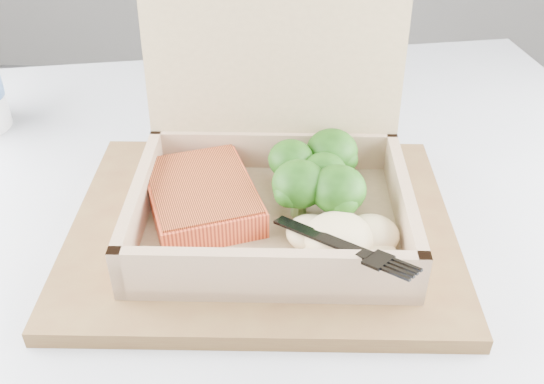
{
  "coord_description": "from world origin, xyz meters",
  "views": [
    {
      "loc": [
        -0.58,
        -0.45,
        1.11
      ],
      "look_at": [
        -0.6,
        -0.02,
        0.8
      ],
      "focal_mm": 40.0,
      "sensor_mm": 36.0,
      "label": 1
    }
  ],
  "objects": [
    {
      "name": "serving_tray",
      "position": [
        -0.61,
        -0.03,
        0.76
      ],
      "size": [
        0.35,
        0.28,
        0.01
      ],
      "primitive_type": "cube",
      "rotation": [
        0.0,
        0.0,
        0.03
      ],
      "color": "brown",
      "rests_on": "cafe_table"
    },
    {
      "name": "takeout_container",
      "position": [
        -0.6,
        -0.0,
        0.83
      ],
      "size": [
        0.24,
        0.21,
        0.22
      ],
      "rotation": [
        0.0,
        0.0,
        0.03
      ],
      "color": "tan",
      "rests_on": "serving_tray"
    },
    {
      "name": "salmon_fillet",
      "position": [
        -0.66,
        -0.02,
        0.79
      ],
      "size": [
        0.13,
        0.14,
        0.02
      ],
      "primitive_type": "cube",
      "rotation": [
        0.0,
        0.0,
        0.36
      ],
      "color": "#FC6531",
      "rests_on": "takeout_container"
    },
    {
      "name": "broccoli_pile",
      "position": [
        -0.55,
        -0.0,
        0.8
      ],
      "size": [
        0.12,
        0.12,
        0.04
      ],
      "primitive_type": null,
      "color": "#256516",
      "rests_on": "takeout_container"
    },
    {
      "name": "mashed_potatoes",
      "position": [
        -0.54,
        -0.08,
        0.8
      ],
      "size": [
        0.09,
        0.08,
        0.03
      ],
      "primitive_type": "ellipsoid",
      "color": "beige",
      "rests_on": "takeout_container"
    },
    {
      "name": "plastic_fork",
      "position": [
        -0.57,
        -0.08,
        0.81
      ],
      "size": [
        0.11,
        0.11,
        0.02
      ],
      "rotation": [
        0.0,
        0.0,
        3.95
      ],
      "color": "black",
      "rests_on": "mashed_potatoes"
    },
    {
      "name": "receipt",
      "position": [
        -0.64,
        0.15,
        0.76
      ],
      "size": [
        0.1,
        0.16,
        0.0
      ],
      "primitive_type": "cube",
      "rotation": [
        0.0,
        0.0,
        -0.09
      ],
      "color": "white",
      "rests_on": "cafe_table"
    }
  ]
}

